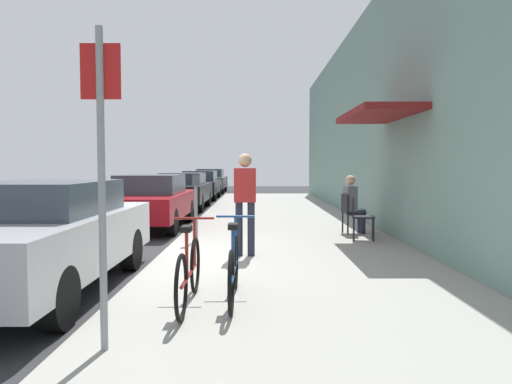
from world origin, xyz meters
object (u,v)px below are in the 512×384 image
at_px(parked_car_0, 40,235).
at_px(parked_car_4, 210,180).
at_px(parked_car_2, 183,190).
at_px(pedestrian_standing, 245,196).
at_px(cafe_chair_0, 359,215).
at_px(bicycle_1, 189,272).
at_px(seated_patron_1, 353,202).
at_px(parked_car_3, 200,184).
at_px(street_sign, 101,163).
at_px(bicycle_0, 234,268).
at_px(parked_car_1, 150,201).
at_px(parking_meter, 196,203).
at_px(cafe_chair_1, 350,211).

distance_m(parked_car_0, parked_car_4, 22.69).
height_order(parked_car_2, pedestrian_standing, pedestrian_standing).
bearing_deg(pedestrian_standing, cafe_chair_0, 37.16).
height_order(bicycle_1, seated_patron_1, seated_patron_1).
relative_size(parked_car_0, parked_car_3, 1.00).
distance_m(parked_car_2, parked_car_4, 10.88).
xyz_separation_m(street_sign, bicycle_0, (0.99, 1.43, -1.16)).
bearing_deg(cafe_chair_0, parked_car_1, 150.33).
height_order(parking_meter, cafe_chair_1, parking_meter).
relative_size(parking_meter, street_sign, 0.51).
relative_size(cafe_chair_1, seated_patron_1, 0.67).
height_order(parked_car_3, street_sign, street_sign).
distance_m(parked_car_1, cafe_chair_0, 5.56).
bearing_deg(street_sign, pedestrian_standing, 75.42).
bearing_deg(cafe_chair_1, parked_car_4, 104.89).
xyz_separation_m(street_sign, seated_patron_1, (3.39, 6.74, -0.82)).
relative_size(parked_car_2, bicycle_0, 2.57).
xyz_separation_m(parked_car_0, cafe_chair_1, (4.83, 4.54, -0.12)).
bearing_deg(parked_car_1, seated_patron_1, -20.13).
bearing_deg(bicycle_1, cafe_chair_0, 58.33).
bearing_deg(parked_car_4, parked_car_2, -90.00).
xyz_separation_m(parked_car_1, parked_car_3, (-0.00, 11.00, -0.01)).
bearing_deg(cafe_chair_0, bicycle_1, -121.67).
height_order(parked_car_0, parked_car_2, parked_car_0).
bearing_deg(cafe_chair_0, seated_patron_1, 86.49).
distance_m(bicycle_1, cafe_chair_0, 5.35).
bearing_deg(parked_car_2, parking_meter, -79.59).
bearing_deg(cafe_chair_1, bicycle_0, -113.79).
xyz_separation_m(parked_car_3, seated_patron_1, (4.89, -12.79, 0.11)).
height_order(parked_car_0, pedestrian_standing, pedestrian_standing).
relative_size(parked_car_0, street_sign, 1.69).
height_order(parked_car_3, parked_car_4, parked_car_4).
bearing_deg(cafe_chair_1, street_sign, -116.29).
xyz_separation_m(parked_car_0, parked_car_3, (-0.00, 17.34, -0.03)).
relative_size(parked_car_4, parking_meter, 3.33).
bearing_deg(parked_car_0, seated_patron_1, 42.95).
distance_m(parked_car_4, bicycle_0, 23.58).
height_order(street_sign, cafe_chair_1, street_sign).
bearing_deg(bicycle_0, pedestrian_standing, 88.53).
height_order(parking_meter, bicycle_1, parking_meter).
xyz_separation_m(parked_car_3, cafe_chair_1, (4.83, -12.79, -0.09)).
xyz_separation_m(bicycle_0, cafe_chair_1, (2.34, 5.30, 0.14)).
xyz_separation_m(parked_car_1, cafe_chair_1, (4.83, -1.80, -0.09)).
bearing_deg(parked_car_3, pedestrian_standing, -80.62).
distance_m(parked_car_2, bicycle_0, 12.82).
bearing_deg(cafe_chair_0, street_sign, -119.92).
height_order(cafe_chair_1, pedestrian_standing, pedestrian_standing).
relative_size(parked_car_4, pedestrian_standing, 2.59).
height_order(parked_car_1, bicycle_0, parked_car_1).
bearing_deg(pedestrian_standing, parked_car_0, -143.85).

